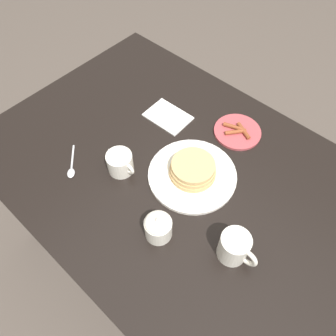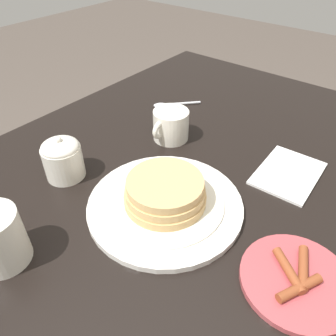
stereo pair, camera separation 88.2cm
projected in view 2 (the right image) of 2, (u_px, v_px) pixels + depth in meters
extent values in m
cube|color=black|center=(143.00, 223.00, 0.60)|extent=(1.51, 0.91, 0.03)
cube|color=black|center=(186.00, 144.00, 1.44)|extent=(0.07, 0.07, 0.70)
cylinder|color=white|center=(165.00, 205.00, 0.61)|extent=(0.29, 0.29, 0.01)
cylinder|color=white|center=(165.00, 202.00, 0.60)|extent=(0.22, 0.22, 0.00)
cylinder|color=tan|center=(165.00, 198.00, 0.59)|extent=(0.15, 0.15, 0.02)
cylinder|color=tan|center=(165.00, 191.00, 0.58)|extent=(0.14, 0.14, 0.02)
cylinder|color=tan|center=(165.00, 184.00, 0.57)|extent=(0.14, 0.14, 0.02)
cylinder|color=#B2474C|center=(296.00, 280.00, 0.48)|extent=(0.17, 0.17, 0.01)
cylinder|color=brown|center=(303.00, 267.00, 0.49)|extent=(0.08, 0.04, 0.01)
cylinder|color=brown|center=(299.00, 288.00, 0.46)|extent=(0.07, 0.05, 0.01)
cylinder|color=brown|center=(289.00, 270.00, 0.48)|extent=(0.06, 0.07, 0.01)
cylinder|color=silver|center=(171.00, 125.00, 0.77)|extent=(0.08, 0.08, 0.07)
cone|color=silver|center=(181.00, 109.00, 0.78)|extent=(0.03, 0.04, 0.04)
torus|color=silver|center=(160.00, 130.00, 0.74)|extent=(0.04, 0.01, 0.04)
cylinder|color=silver|center=(64.00, 162.00, 0.66)|extent=(0.08, 0.08, 0.07)
ellipsoid|color=silver|center=(60.00, 147.00, 0.64)|extent=(0.07, 0.07, 0.03)
sphere|color=silver|center=(58.00, 140.00, 0.63)|extent=(0.01, 0.01, 0.01)
cube|color=white|center=(288.00, 173.00, 0.68)|extent=(0.16, 0.12, 0.01)
cylinder|color=silver|center=(184.00, 103.00, 0.92)|extent=(0.08, 0.07, 0.01)
ellipsoid|color=silver|center=(160.00, 105.00, 0.91)|extent=(0.04, 0.04, 0.01)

